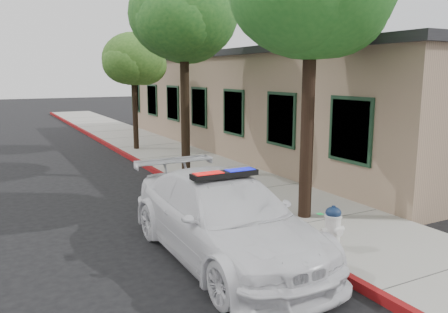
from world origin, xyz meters
TOP-DOWN VIEW (x-y plane):
  - ground at (0.00, 0.00)m, footprint 120.00×120.00m
  - sidewalk at (1.60, 3.00)m, footprint 3.20×60.00m
  - red_curb at (0.06, 3.00)m, footprint 0.14×60.00m
  - clapboard_building at (6.69, 9.00)m, footprint 7.30×20.89m
  - police_car at (-1.20, -0.50)m, footprint 2.12×5.21m
  - fire_hydrant at (0.57, -1.40)m, footprint 0.47×0.41m
  - street_tree_mid at (0.70, 5.74)m, footprint 3.34×3.48m
  - street_tree_far at (0.84, 11.37)m, footprint 2.80×2.60m

SIDE VIEW (x-z plane):
  - ground at x=0.00m, z-range 0.00..0.00m
  - sidewalk at x=1.60m, z-range 0.00..0.15m
  - red_curb at x=0.06m, z-range 0.00..0.16m
  - fire_hydrant at x=0.57m, z-range 0.15..0.97m
  - police_car at x=-1.20m, z-range -0.06..1.57m
  - clapboard_building at x=6.69m, z-range 0.01..4.25m
  - street_tree_far at x=0.84m, z-range 1.39..6.30m
  - street_tree_mid at x=0.70m, z-range 1.77..8.15m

